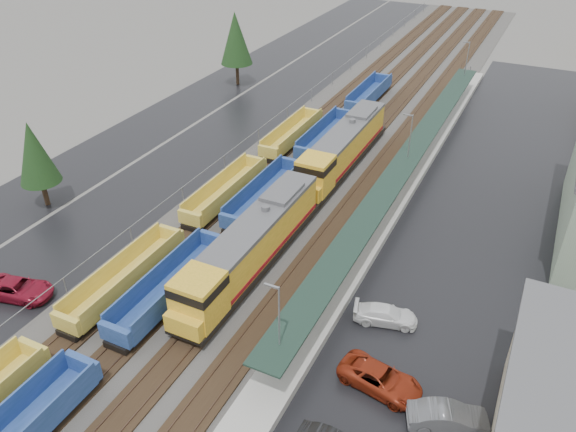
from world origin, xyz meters
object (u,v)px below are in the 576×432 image
object	(u,v)px
well_string_yellow	(125,278)
parked_car_east_c	(385,315)
parked_car_west_c	(18,289)
parked_car_east_b	(380,379)
locomotive_lead	(250,247)
well_string_blue	(224,235)
locomotive_trail	(342,148)
parked_car_east_e	(448,418)

from	to	relation	value
well_string_yellow	parked_car_east_c	size ratio (longest dim) A/B	15.82
parked_car_west_c	parked_car_east_b	world-z (taller)	parked_car_east_b
locomotive_lead	parked_car_east_b	bearing A→B (deg)	-27.39
well_string_yellow	parked_car_east_c	world-z (taller)	well_string_yellow
well_string_yellow	parked_car_west_c	size ratio (longest dim) A/B	13.56
parked_car_west_c	parked_car_east_b	bearing A→B (deg)	-95.54
well_string_blue	well_string_yellow	bearing A→B (deg)	-114.84
locomotive_trail	parked_car_west_c	distance (m)	35.39
parked_car_west_c	parked_car_east_c	bearing A→B (deg)	-82.96
locomotive_trail	parked_car_east_b	distance (m)	31.37
parked_car_east_b	parked_car_east_c	xyz separation A→B (m)	(-1.59, 6.17, -0.09)
well_string_yellow	parked_car_east_c	bearing A→B (deg)	15.14
locomotive_lead	parked_car_east_e	bearing A→B (deg)	-24.10
locomotive_trail	well_string_blue	bearing A→B (deg)	-102.02
parked_car_east_c	parked_car_east_e	size ratio (longest dim) A/B	0.96
locomotive_lead	parked_car_west_c	size ratio (longest dim) A/B	3.80
well_string_blue	parked_car_west_c	world-z (taller)	well_string_blue
parked_car_east_b	parked_car_east_c	world-z (taller)	parked_car_east_b
parked_car_east_c	parked_car_east_e	xyz separation A→B (m)	(6.30, -7.30, 0.13)
locomotive_trail	parked_car_east_e	distance (m)	34.65
well_string_yellow	parked_car_west_c	bearing A→B (deg)	-147.32
locomotive_trail	parked_car_east_c	distance (m)	25.18
parked_car_east_c	parked_car_west_c	bearing A→B (deg)	95.71
locomotive_trail	well_string_blue	xyz separation A→B (m)	(-4.00, -18.78, -1.36)
parked_car_east_e	parked_car_east_b	bearing A→B (deg)	55.22
locomotive_trail	locomotive_lead	bearing A→B (deg)	-90.00
parked_car_east_b	parked_car_east_e	xyz separation A→B (m)	(4.71, -1.13, 0.04)
locomotive_trail	well_string_yellow	size ratio (longest dim) A/B	0.28
well_string_yellow	locomotive_lead	bearing A→B (deg)	38.75
locomotive_trail	well_string_yellow	bearing A→B (deg)	-106.27
parked_car_west_c	parked_car_east_e	world-z (taller)	parked_car_east_e
locomotive_lead	parked_car_east_c	distance (m)	12.35
locomotive_trail	parked_car_east_b	bearing A→B (deg)	-63.93
parked_car_west_c	parked_car_east_c	xyz separation A→B (m)	(27.26, 10.01, -0.08)
parked_car_west_c	parked_car_east_c	distance (m)	29.04
locomotive_trail	parked_car_east_b	xyz separation A→B (m)	(13.76, -28.13, -1.76)
locomotive_lead	locomotive_trail	world-z (taller)	same
well_string_blue	parked_car_east_c	size ratio (longest dim) A/B	19.44
parked_car_east_e	parked_car_east_c	bearing A→B (deg)	19.54
well_string_yellow	parked_car_east_c	distance (m)	20.90
parked_car_east_b	locomotive_trail	bearing A→B (deg)	36.33
locomotive_lead	well_string_yellow	distance (m)	10.36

